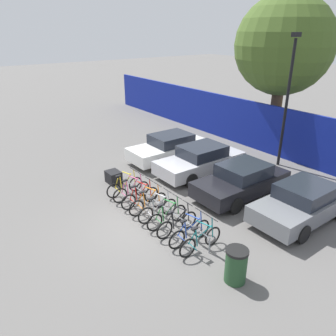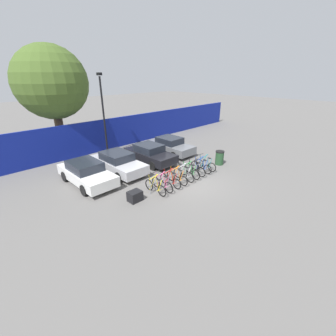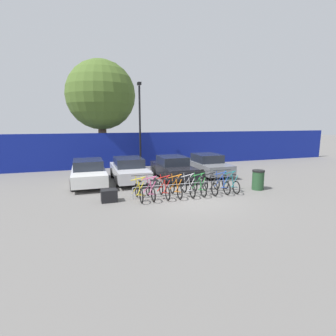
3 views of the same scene
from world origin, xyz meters
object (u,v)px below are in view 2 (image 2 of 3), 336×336
lamp_post (103,111)px  bicycle_silver (184,174)px  bicycle_green (189,172)px  bicycle_teal (206,165)px  bicycle_yellow (155,187)px  tree_behind_hoarding (51,83)px  bike_rack (182,172)px  bicycle_black (195,169)px  bicycle_red (170,180)px  bicycle_orange (177,177)px  cargo_crate (135,196)px  trash_bin (220,158)px  car_grey (170,146)px  car_silver (118,162)px  bicycle_blue (201,167)px  bicycle_pink (162,184)px  car_white (86,173)px  car_black (150,154)px

lamp_post → bicycle_silver: bearing=-85.8°
bicycle_green → bicycle_teal: (1.77, 0.00, 0.00)m
bicycle_yellow → tree_behind_hoarding: size_ratio=0.21×
bike_rack → bicycle_green: (0.60, -0.15, -0.12)m
bicycle_silver → bicycle_black: 1.15m
bicycle_yellow → tree_behind_hoarding: tree_behind_hoarding is taller
bicycle_red → bicycle_green: size_ratio=1.00×
bicycle_orange → cargo_crate: (-3.10, 0.16, -0.10)m
trash_bin → bike_rack: bearing=176.2°
trash_bin → car_grey: bearing=100.1°
bicycle_red → bicycle_teal: same height
bicycle_black → car_silver: size_ratio=0.39×
bicycle_red → tree_behind_hoarding: tree_behind_hoarding is taller
bicycle_green → lamp_post: bearing=98.2°
bicycle_green → car_silver: bearing=124.2°
bicycle_orange → bicycle_blue: bearing=1.3°
bicycle_pink → bicycle_blue: size_ratio=1.00×
car_white → lamp_post: bearing=46.3°
bicycle_blue → bicycle_teal: bearing=-0.1°
bicycle_yellow → trash_bin: (6.32, -0.11, 0.14)m
bicycle_blue → bicycle_teal: 0.53m
trash_bin → cargo_crate: bearing=178.0°
bicycle_red → bicycle_orange: size_ratio=1.00×
lamp_post → bicycle_pink: bearing=-99.2°
bicycle_red → car_black: (1.76, 3.85, 0.31)m
trash_bin → bicycle_red: bearing=178.7°
bicycle_black → bicycle_teal: (1.19, 0.00, 0.00)m
bicycle_red → bicycle_pink: bearing=176.7°
bicycle_green → bicycle_pink: bearing=179.9°
bicycle_orange → car_white: bearing=135.9°
bicycle_pink → tree_behind_hoarding: (-1.24, 10.77, 5.20)m
bicycle_blue → cargo_crate: bearing=178.3°
bicycle_silver → bicycle_teal: bearing=1.2°
car_grey → bicycle_yellow: bearing=-142.8°
bicycle_teal → bicycle_blue: bearing=-177.9°
bicycle_blue → bicycle_orange: bearing=179.9°
bicycle_silver → car_silver: car_silver is taller
bike_rack → car_black: bearing=80.9°
car_silver → car_white: bearing=-177.5°
car_silver → car_grey: 5.30m
cargo_crate → car_silver: bearing=67.8°
trash_bin → tree_behind_hoarding: 13.91m
bicycle_silver → tree_behind_hoarding: bearing=107.3°
bicycle_orange → bicycle_green: (1.20, 0.00, 0.00)m
bicycle_black → tree_behind_hoarding: 12.70m
bicycle_green → bicycle_black: bearing=-0.1°
car_white → bicycle_pink: bearing=-56.3°
bicycle_yellow → lamp_post: bearing=73.7°
car_white → trash_bin: size_ratio=4.29×
car_grey → tree_behind_hoarding: bearing=133.6°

